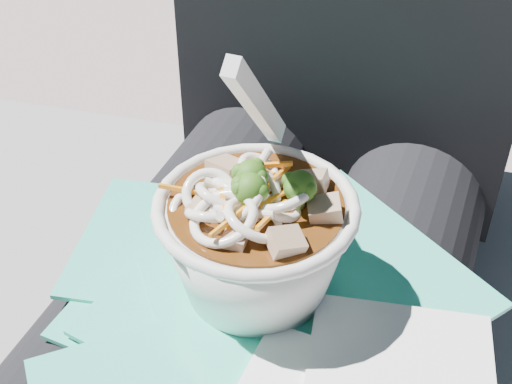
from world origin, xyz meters
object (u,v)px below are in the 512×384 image
(plastic_bag, at_px, (253,317))
(udon_bowl, at_px, (255,233))
(person_body, at_px, (287,242))
(lap, at_px, (249,341))

(plastic_bag, height_order, udon_bowl, udon_bowl)
(udon_bowl, bearing_deg, person_body, 96.28)
(person_body, height_order, udon_bowl, person_body)
(udon_bowl, bearing_deg, lap, 127.19)
(udon_bowl, bearing_deg, plastic_bag, -72.40)
(lap, relative_size, person_body, 0.49)
(plastic_bag, bearing_deg, udon_bowl, 107.60)
(lap, relative_size, udon_bowl, 2.57)
(lap, height_order, udon_bowl, udon_bowl)
(lap, bearing_deg, udon_bowl, -52.81)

